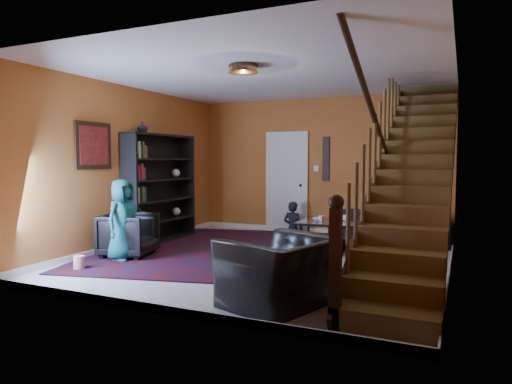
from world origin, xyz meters
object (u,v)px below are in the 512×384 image
armchair_right (281,272)px  coffee_table (338,235)px  sofa (390,226)px  armchair_left (129,235)px  bookshelf (161,190)px

armchair_right → coffee_table: armchair_right is taller
sofa → armchair_left: size_ratio=2.77×
armchair_right → bookshelf: bearing=-108.5°
coffee_table → bookshelf: bearing=-173.0°
sofa → bookshelf: bearing=24.3°
sofa → coffee_table: 1.45m
armchair_left → bookshelf: bearing=1.9°
armchair_left → armchair_right: (3.07, -1.28, 0.01)m
armchair_right → coffee_table: size_ratio=0.81×
armchair_right → sofa: bearing=-167.6°
armchair_left → coffee_table: 3.39m
armchair_right → coffee_table: bearing=-158.2°
armchair_left → sofa: bearing=-62.7°
armchair_left → coffee_table: (2.91, 1.73, -0.06)m
sofa → coffee_table: bearing=64.6°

